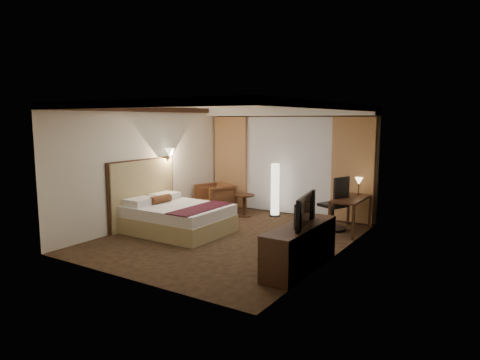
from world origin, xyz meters
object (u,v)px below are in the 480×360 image
Objects in this scene: floor_lamp at (275,190)px; office_chair at (333,203)px; dresser at (300,247)px; side_table at (245,205)px; armchair at (215,197)px; bed at (179,218)px; desk at (351,215)px; television at (299,205)px.

office_chair is (1.71, -0.53, -0.07)m from floor_lamp.
side_table is at bearing 135.25° from dresser.
armchair is 4.45m from dresser.
bed is 3.24m from dresser.
bed is at bearing 167.68° from dresser.
side_table is 0.86m from floor_lamp.
desk is (3.12, 2.01, 0.08)m from bed.
bed is at bearing -147.20° from desk.
floor_lamp is (1.45, 0.55, 0.25)m from armchair.
dresser is (2.77, -2.75, 0.09)m from side_table.
bed is 1.85× the size of television.
floor_lamp reaches higher than side_table.
floor_lamp reaches higher than bed.
dresser is 0.68m from television.
floor_lamp is (1.03, 2.49, 0.37)m from bed.
dresser is at bearing -56.04° from floor_lamp.
office_chair reaches higher than bed.
office_chair reaches higher than television.
armchair is 0.84m from side_table.
floor_lamp is 3.84m from dresser.
side_table is 3.91m from dresser.
bed reaches higher than side_table.
floor_lamp reaches higher than desk.
armchair is at bearing -171.57° from side_table.
desk is 2.70m from dresser.
side_table is at bearing -145.80° from floor_lamp.
bed is 3.38m from office_chair.
bed is 2.72m from floor_lamp.
side_table is at bearing -160.98° from office_chair.
television is (3.56, -2.63, 0.63)m from armchair.
office_chair is (2.73, 1.96, 0.30)m from bed.
television is (2.11, -3.18, 0.38)m from floor_lamp.
office_chair reaches higher than side_table.
office_chair is 0.64× the size of dresser.
desk is 1.08× the size of office_chair.
floor_lamp is 1.21× the size of television.
floor_lamp is at bearing 167.13° from desk.
floor_lamp is at bearing 123.96° from dresser.
desk is at bearing 91.06° from dresser.
bed is at bearing -55.32° from armchair.
armchair is 0.45× the size of dresser.
dresser is at bearing -12.32° from bed.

